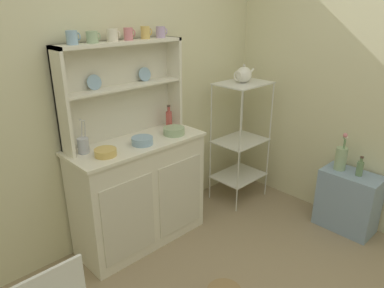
% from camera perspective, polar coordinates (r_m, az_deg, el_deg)
% --- Properties ---
extents(wall_back, '(3.84, 0.05, 2.50)m').
position_cam_1_polar(wall_back, '(2.86, -12.82, 8.32)').
color(wall_back, beige).
rests_on(wall_back, ground).
extents(hutch_cabinet, '(1.08, 0.45, 0.89)m').
position_cam_1_polar(hutch_cabinet, '(2.96, -8.31, -7.45)').
color(hutch_cabinet, silver).
rests_on(hutch_cabinet, ground).
extents(hutch_shelf_unit, '(1.01, 0.18, 0.74)m').
position_cam_1_polar(hutch_shelf_unit, '(2.79, -11.27, 9.49)').
color(hutch_shelf_unit, silver).
rests_on(hutch_shelf_unit, hutch_cabinet).
extents(bakers_rack, '(0.49, 0.37, 1.19)m').
position_cam_1_polar(bakers_rack, '(3.52, 7.75, 1.79)').
color(bakers_rack, silver).
rests_on(bakers_rack, ground).
extents(side_shelf_blue, '(0.28, 0.48, 0.53)m').
position_cam_1_polar(side_shelf_blue, '(3.45, 23.54, -8.33)').
color(side_shelf_blue, '#849EBC').
rests_on(side_shelf_blue, ground).
extents(cup_sky_0, '(0.09, 0.07, 0.09)m').
position_cam_1_polar(cup_sky_0, '(2.53, -18.54, 15.77)').
color(cup_sky_0, '#8EB2D1').
rests_on(cup_sky_0, hutch_shelf_unit).
extents(cup_sage_1, '(0.09, 0.08, 0.08)m').
position_cam_1_polar(cup_sage_1, '(2.59, -15.58, 16.08)').
color(cup_sage_1, '#9EB78E').
rests_on(cup_sage_1, hutch_shelf_unit).
extents(cup_cream_2, '(0.09, 0.08, 0.08)m').
position_cam_1_polar(cup_cream_2, '(2.67, -12.53, 16.55)').
color(cup_cream_2, silver).
rests_on(cup_cream_2, hutch_shelf_unit).
extents(cup_rose_3, '(0.08, 0.07, 0.09)m').
position_cam_1_polar(cup_rose_3, '(2.74, -10.06, 16.87)').
color(cup_rose_3, '#D17A84').
rests_on(cup_rose_3, hutch_shelf_unit).
extents(cup_gold_4, '(0.08, 0.07, 0.09)m').
position_cam_1_polar(cup_gold_4, '(2.83, -7.41, 17.19)').
color(cup_gold_4, '#DBB760').
rests_on(cup_gold_4, hutch_shelf_unit).
extents(cup_lilac_5, '(0.09, 0.07, 0.08)m').
position_cam_1_polar(cup_lilac_5, '(2.92, -4.98, 17.33)').
color(cup_lilac_5, '#B79ECC').
rests_on(cup_lilac_5, hutch_shelf_unit).
extents(bowl_mixing_large, '(0.15, 0.15, 0.05)m').
position_cam_1_polar(bowl_mixing_large, '(2.56, -13.61, -1.30)').
color(bowl_mixing_large, '#DBB760').
rests_on(bowl_mixing_large, hutch_cabinet).
extents(bowl_floral_medium, '(0.16, 0.16, 0.05)m').
position_cam_1_polar(bowl_floral_medium, '(2.71, -7.91, 0.51)').
color(bowl_floral_medium, '#8EB2D1').
rests_on(bowl_floral_medium, hutch_cabinet).
extents(bowl_cream_small, '(0.17, 0.17, 0.06)m').
position_cam_1_polar(bowl_cream_small, '(2.89, -2.89, 2.10)').
color(bowl_cream_small, '#9EB78E').
rests_on(bowl_cream_small, hutch_cabinet).
extents(jam_bottle, '(0.05, 0.05, 0.20)m').
position_cam_1_polar(jam_bottle, '(3.05, -3.69, 4.04)').
color(jam_bottle, '#B74C47').
rests_on(jam_bottle, hutch_cabinet).
extents(utensil_jar, '(0.08, 0.08, 0.24)m').
position_cam_1_polar(utensil_jar, '(2.63, -16.92, -0.17)').
color(utensil_jar, '#B2B7C6').
rests_on(utensil_jar, hutch_cabinet).
extents(porcelain_teapot, '(0.24, 0.15, 0.17)m').
position_cam_1_polar(porcelain_teapot, '(3.37, 8.22, 10.86)').
color(porcelain_teapot, white).
rests_on(porcelain_teapot, bakers_rack).
extents(flower_vase, '(0.10, 0.10, 0.34)m').
position_cam_1_polar(flower_vase, '(3.32, 22.64, -1.96)').
color(flower_vase, '#9EB78E').
rests_on(flower_vase, side_shelf_blue).
extents(oil_bottle, '(0.05, 0.05, 0.17)m').
position_cam_1_polar(oil_bottle, '(3.29, 25.15, -3.49)').
color(oil_bottle, '#6B8C60').
rests_on(oil_bottle, side_shelf_blue).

